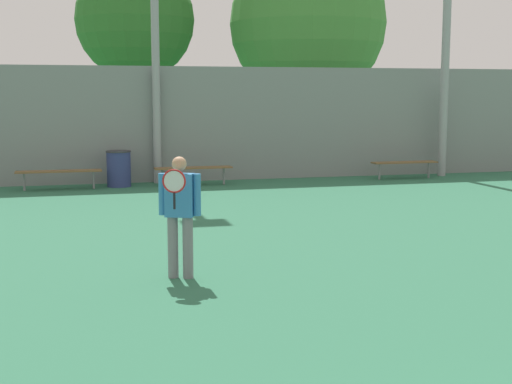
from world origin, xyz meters
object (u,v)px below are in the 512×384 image
(bench_courtside_far, at_px, (405,163))
(bench_by_gate, at_px, (59,172))
(trash_bin, at_px, (119,169))
(tree_green_broad, at_px, (135,20))
(bench_courtside_near, at_px, (193,169))
(tennis_player, at_px, (180,210))
(tree_green_tall, at_px, (308,24))

(bench_courtside_far, xyz_separation_m, bench_by_gate, (-9.71, 0.00, 0.00))
(trash_bin, distance_m, tree_green_broad, 8.70)
(bench_courtside_near, distance_m, bench_courtside_far, 6.21)
(tennis_player, bearing_deg, bench_by_gate, 122.69)
(tennis_player, xyz_separation_m, tree_green_tall, (7.32, 16.65, 4.11))
(bench_courtside_near, bearing_deg, tree_green_broad, 96.14)
(tennis_player, xyz_separation_m, tree_green_broad, (0.95, 17.19, 4.15))
(bench_courtside_far, height_order, tree_green_broad, tree_green_broad)
(bench_courtside_far, xyz_separation_m, trash_bin, (-8.18, 0.27, 0.03))
(tennis_player, relative_size, bench_courtside_near, 0.78)
(bench_courtside_far, distance_m, tree_green_tall, 8.43)
(tree_green_broad, bearing_deg, bench_courtside_far, -47.13)
(bench_courtside_far, distance_m, bench_by_gate, 9.71)
(bench_by_gate, height_order, trash_bin, trash_bin)
(bench_by_gate, xyz_separation_m, tree_green_tall, (9.05, 7.04, 4.59))
(trash_bin, xyz_separation_m, tree_green_tall, (7.52, 6.77, 4.56))
(trash_bin, distance_m, tree_green_tall, 11.10)
(bench_courtside_near, xyz_separation_m, tree_green_tall, (5.55, 7.04, 4.59))
(bench_courtside_near, bearing_deg, tennis_player, -100.39)
(bench_courtside_near, distance_m, tree_green_tall, 10.07)
(trash_bin, height_order, tree_green_broad, tree_green_broad)
(bench_by_gate, bearing_deg, trash_bin, 9.90)
(bench_by_gate, relative_size, tree_green_broad, 0.30)
(bench_courtside_near, relative_size, bench_by_gate, 0.97)
(tennis_player, distance_m, tree_green_broad, 17.71)
(tree_green_broad, bearing_deg, tree_green_tall, -4.78)
(bench_by_gate, bearing_deg, bench_courtside_near, 0.00)
(tennis_player, height_order, bench_courtside_near, tennis_player)
(bench_courtside_near, distance_m, bench_by_gate, 3.50)
(tennis_player, distance_m, bench_courtside_near, 9.79)
(bench_courtside_near, xyz_separation_m, bench_courtside_far, (6.21, 0.00, -0.00))
(bench_courtside_near, bearing_deg, trash_bin, 172.23)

